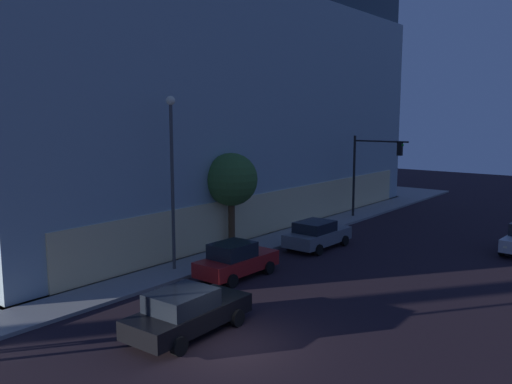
{
  "coord_description": "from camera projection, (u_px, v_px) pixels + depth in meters",
  "views": [
    {
      "loc": [
        -12.13,
        -10.7,
        7.4
      ],
      "look_at": [
        4.5,
        2.55,
        4.35
      ],
      "focal_mm": 36.71,
      "sensor_mm": 36.0,
      "label": 1
    }
  ],
  "objects": [
    {
      "name": "street_lamp_sidewalk",
      "position": [
        172.0,
        162.0,
        24.51
      ],
      "size": [
        0.44,
        0.44,
        8.23
      ],
      "color": "#444444",
      "rests_on": "sidewalk_corner"
    },
    {
      "name": "traffic_light_far_corner",
      "position": [
        371.0,
        163.0,
        37.5
      ],
      "size": [
        0.34,
        4.12,
        5.93
      ],
      "color": "black",
      "rests_on": "sidewalk_corner"
    },
    {
      "name": "modern_building",
      "position": [
        127.0,
        93.0,
        42.41
      ],
      "size": [
        36.76,
        31.44,
        18.82
      ],
      "color": "#4C4C51",
      "rests_on": "ground"
    },
    {
      "name": "ground_plane",
      "position": [
        231.0,
        346.0,
        17.04
      ],
      "size": [
        120.0,
        120.0,
        0.0
      ],
      "primitive_type": "plane",
      "color": "black"
    },
    {
      "name": "sidewalk_tree",
      "position": [
        231.0,
        180.0,
        29.04
      ],
      "size": [
        2.95,
        2.95,
        5.3
      ],
      "color": "#4F341E",
      "rests_on": "sidewalk_corner"
    },
    {
      "name": "car_grey",
      "position": [
        317.0,
        234.0,
        29.7
      ],
      "size": [
        4.49,
        2.18,
        1.58
      ],
      "color": "slate",
      "rests_on": "ground"
    },
    {
      "name": "car_black",
      "position": [
        187.0,
        312.0,
        17.91
      ],
      "size": [
        4.76,
        2.26,
        1.59
      ],
      "color": "black",
      "rests_on": "ground"
    },
    {
      "name": "car_red",
      "position": [
        236.0,
        260.0,
        24.26
      ],
      "size": [
        4.28,
        1.99,
        1.68
      ],
      "color": "maroon",
      "rests_on": "ground"
    }
  ]
}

